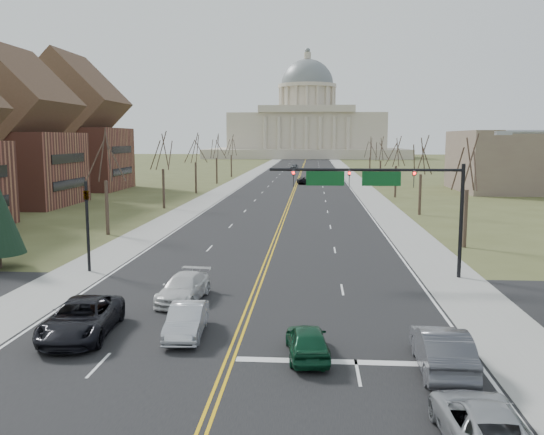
# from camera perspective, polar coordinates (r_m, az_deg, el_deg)

# --- Properties ---
(ground) EXTENTS (600.00, 600.00, 0.00)m
(ground) POSITION_cam_1_polar(r_m,az_deg,el_deg) (24.64, -3.85, -12.96)
(ground) COLOR #464C26
(ground) RESTS_ON ground
(road) EXTENTS (20.00, 380.00, 0.01)m
(road) POSITION_cam_1_polar(r_m,az_deg,el_deg) (133.13, 2.72, 4.07)
(road) COLOR black
(road) RESTS_ON ground
(cross_road) EXTENTS (120.00, 14.00, 0.01)m
(cross_road) POSITION_cam_1_polar(r_m,az_deg,el_deg) (30.28, -2.26, -8.94)
(cross_road) COLOR black
(cross_road) RESTS_ON ground
(sidewalk_left) EXTENTS (4.00, 380.00, 0.03)m
(sidewalk_left) POSITION_cam_1_polar(r_m,az_deg,el_deg) (133.96, -2.43, 4.10)
(sidewalk_left) COLOR gray
(sidewalk_left) RESTS_ON ground
(sidewalk_right) EXTENTS (4.00, 380.00, 0.03)m
(sidewalk_right) POSITION_cam_1_polar(r_m,az_deg,el_deg) (133.38, 7.89, 4.02)
(sidewalk_right) COLOR gray
(sidewalk_right) RESTS_ON ground
(center_line) EXTENTS (0.42, 380.00, 0.01)m
(center_line) POSITION_cam_1_polar(r_m,az_deg,el_deg) (133.13, 2.72, 4.08)
(center_line) COLOR gold
(center_line) RESTS_ON road
(edge_line_left) EXTENTS (0.15, 380.00, 0.01)m
(edge_line_left) POSITION_cam_1_polar(r_m,az_deg,el_deg) (133.73, -1.50, 4.10)
(edge_line_left) COLOR silver
(edge_line_left) RESTS_ON road
(edge_line_right) EXTENTS (0.15, 380.00, 0.01)m
(edge_line_right) POSITION_cam_1_polar(r_m,az_deg,el_deg) (133.25, 6.94, 4.03)
(edge_line_right) COLOR silver
(edge_line_right) RESTS_ON road
(stop_bar) EXTENTS (9.50, 0.50, 0.01)m
(stop_bar) POSITION_cam_1_polar(r_m,az_deg,el_deg) (23.55, 8.31, -14.00)
(stop_bar) COLOR silver
(stop_bar) RESTS_ON road
(capitol) EXTENTS (90.00, 60.00, 50.00)m
(capitol) POSITION_cam_1_polar(r_m,az_deg,el_deg) (272.79, 3.48, 8.98)
(capitol) COLOR #BAAF9B
(capitol) RESTS_ON ground
(signal_mast) EXTENTS (12.12, 0.44, 7.20)m
(signal_mast) POSITION_cam_1_polar(r_m,az_deg,el_deg) (36.67, 10.68, 3.04)
(signal_mast) COLOR black
(signal_mast) RESTS_ON ground
(signal_left) EXTENTS (0.32, 0.36, 6.00)m
(signal_left) POSITION_cam_1_polar(r_m,az_deg,el_deg) (39.51, -17.85, 0.15)
(signal_left) COLOR black
(signal_left) RESTS_ON ground
(tree_r_0) EXTENTS (3.74, 3.74, 8.50)m
(tree_r_0) POSITION_cam_1_polar(r_m,az_deg,el_deg) (48.43, 18.83, 4.83)
(tree_r_0) COLOR #35261F
(tree_r_0) RESTS_ON ground
(tree_l_0) EXTENTS (3.96, 3.96, 9.00)m
(tree_l_0) POSITION_cam_1_polar(r_m,az_deg,el_deg) (54.19, -16.21, 5.62)
(tree_l_0) COLOR #35261F
(tree_l_0) RESTS_ON ground
(tree_r_1) EXTENTS (3.74, 3.74, 8.50)m
(tree_r_1) POSITION_cam_1_polar(r_m,az_deg,el_deg) (67.95, 14.57, 5.74)
(tree_r_1) COLOR #35261F
(tree_r_1) RESTS_ON ground
(tree_l_1) EXTENTS (3.96, 3.96, 9.00)m
(tree_l_1) POSITION_cam_1_polar(r_m,az_deg,el_deg) (73.27, -10.78, 6.29)
(tree_l_1) COLOR #35261F
(tree_l_1) RESTS_ON ground
(tree_r_2) EXTENTS (3.74, 3.74, 8.50)m
(tree_r_2) POSITION_cam_1_polar(r_m,az_deg,el_deg) (87.69, 12.22, 6.23)
(tree_r_2) COLOR #35261F
(tree_r_2) RESTS_ON ground
(tree_l_2) EXTENTS (3.96, 3.96, 9.00)m
(tree_l_2) POSITION_cam_1_polar(r_m,az_deg,el_deg) (92.74, -7.60, 6.66)
(tree_l_2) COLOR #35261F
(tree_l_2) RESTS_ON ground
(tree_r_3) EXTENTS (3.74, 3.74, 8.50)m
(tree_r_3) POSITION_cam_1_polar(r_m,az_deg,el_deg) (107.53, 10.73, 6.54)
(tree_r_3) COLOR #35261F
(tree_r_3) RESTS_ON ground
(tree_l_3) EXTENTS (3.96, 3.96, 9.00)m
(tree_l_3) POSITION_cam_1_polar(r_m,az_deg,el_deg) (112.40, -5.53, 6.89)
(tree_l_3) COLOR #35261F
(tree_l_3) RESTS_ON ground
(tree_r_4) EXTENTS (3.74, 3.74, 8.50)m
(tree_r_4) POSITION_cam_1_polar(r_m,az_deg,el_deg) (127.41, 9.70, 6.75)
(tree_r_4) COLOR #35261F
(tree_r_4) RESTS_ON ground
(tree_l_4) EXTENTS (3.96, 3.96, 9.00)m
(tree_l_4) POSITION_cam_1_polar(r_m,az_deg,el_deg) (132.16, -4.07, 7.04)
(tree_l_4) COLOR #35261F
(tree_l_4) RESTS_ON ground
(bldg_left_mid) EXTENTS (15.10, 14.28, 20.75)m
(bldg_left_mid) POSITION_cam_1_polar(r_m,az_deg,el_deg) (82.71, -24.40, 7.01)
(bldg_left_mid) COLOR brown
(bldg_left_mid) RESTS_ON ground
(bldg_left_far) EXTENTS (17.10, 14.28, 23.25)m
(bldg_left_far) POSITION_cam_1_polar(r_m,az_deg,el_deg) (105.23, -19.15, 7.85)
(bldg_left_far) COLOR brown
(bldg_left_far) RESTS_ON ground
(bldg_right_mass) EXTENTS (25.00, 20.00, 10.00)m
(bldg_right_mass) POSITION_cam_1_polar(r_m,az_deg,el_deg) (105.48, 24.61, 5.10)
(bldg_right_mass) COLOR brown
(bldg_right_mass) RESTS_ON ground
(car_nb_inner_lead) EXTENTS (2.02, 4.12, 1.35)m
(car_nb_inner_lead) POSITION_cam_1_polar(r_m,az_deg,el_deg) (23.65, 3.54, -12.09)
(car_nb_inner_lead) COLOR #0E3E25
(car_nb_inner_lead) RESTS_ON road
(car_nb_outer_lead) EXTENTS (1.90, 5.12, 1.67)m
(car_nb_outer_lead) POSITION_cam_1_polar(r_m,az_deg,el_deg) (23.17, 16.49, -12.42)
(car_nb_outer_lead) COLOR #47484E
(car_nb_outer_lead) RESTS_ON road
(car_nb_outer_second) EXTENTS (2.41, 5.08, 1.40)m
(car_nb_outer_second) POSITION_cam_1_polar(r_m,az_deg,el_deg) (18.32, 20.20, -18.68)
(car_nb_outer_second) COLOR #9B9EA3
(car_nb_outer_second) RESTS_ON road
(car_sb_inner_lead) EXTENTS (1.73, 4.34, 1.40)m
(car_sb_inner_lead) POSITION_cam_1_polar(r_m,az_deg,el_deg) (26.25, -8.46, -10.06)
(car_sb_inner_lead) COLOR #AEB0B6
(car_sb_inner_lead) RESTS_ON road
(car_sb_outer_lead) EXTENTS (3.11, 5.98, 1.61)m
(car_sb_outer_lead) POSITION_cam_1_polar(r_m,az_deg,el_deg) (27.30, -18.35, -9.45)
(car_sb_outer_lead) COLOR black
(car_sb_outer_lead) RESTS_ON road
(car_sb_inner_second) EXTENTS (2.51, 5.08, 1.42)m
(car_sb_inner_second) POSITION_cam_1_polar(r_m,az_deg,el_deg) (31.70, -8.74, -6.91)
(car_sb_inner_second) COLOR silver
(car_sb_inner_second) RESTS_ON road
(car_far_nb) EXTENTS (2.85, 5.19, 1.38)m
(car_far_nb) POSITION_cam_1_polar(r_m,az_deg,el_deg) (111.59, 3.13, 3.70)
(car_far_nb) COLOR black
(car_far_nb) RESTS_ON road
(car_far_sb) EXTENTS (2.44, 4.78, 1.56)m
(car_far_sb) POSITION_cam_1_polar(r_m,az_deg,el_deg) (164.33, 2.23, 5.06)
(car_far_sb) COLOR #4E5256
(car_far_sb) RESTS_ON road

